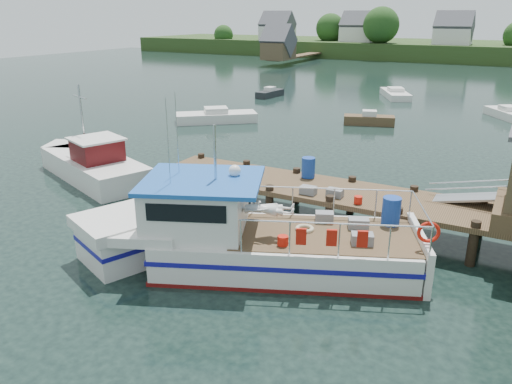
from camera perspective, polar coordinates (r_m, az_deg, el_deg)
The scene contains 10 objects.
ground_plane at distance 20.93m, azimuth 4.37°, elevation -2.57°, with size 160.00×160.00×0.00m, color black.
far_shore at distance 100.59m, azimuth 24.75°, elevation 14.70°, with size 140.00×42.55×9.22m.
dock at distance 18.69m, azimuth 23.09°, elevation 0.40°, with size 16.60×3.00×4.78m.
lobster_boat at distance 16.35m, azimuth -1.68°, elevation -5.23°, with size 11.33×7.00×5.65m.
work_boat at distance 26.80m, azimuth -18.34°, elevation 3.16°, with size 8.70×5.18×4.65m.
moored_rowboat at distance 38.86m, azimuth 12.79°, elevation 8.09°, with size 3.92×2.33×1.08m.
moored_a at distance 39.01m, azimuth -4.57°, elevation 8.59°, with size 6.08×5.51×1.13m.
moored_b at distance 45.04m, azimuth 26.81°, elevation 7.99°, with size 3.85×4.63×1.01m.
moored_d at distance 52.59m, azimuth 15.63°, elevation 10.77°, with size 4.30×6.08×0.99m.
moored_e at distance 51.14m, azimuth 1.60°, elevation 11.23°, with size 1.58×3.69×0.99m.
Camera 1 is at (7.77, -17.75, 7.93)m, focal length 35.00 mm.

